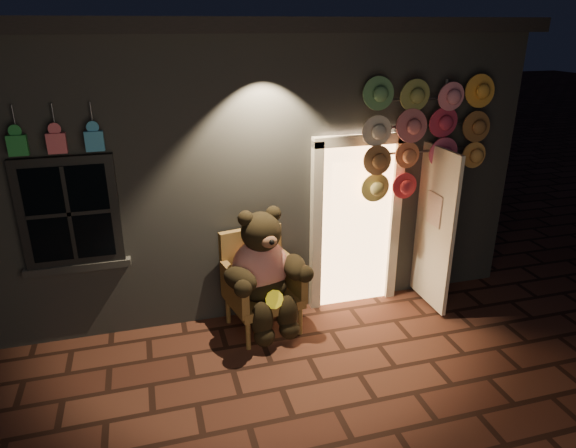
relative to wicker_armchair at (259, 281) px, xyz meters
name	(u,v)px	position (x,y,z in m)	size (l,w,h in m)	color
ground	(282,389)	(-0.06, -1.21, -0.58)	(60.00, 60.00, 0.00)	#532C1F
shop_building	(215,137)	(-0.06, 2.78, 1.15)	(7.30, 5.95, 3.51)	slate
wicker_armchair	(259,281)	(0.00, 0.00, 0.00)	(0.92, 0.87, 1.17)	olive
teddy_bear	(264,272)	(0.02, -0.15, 0.19)	(1.04, 0.90, 1.46)	red
hat_rack	(423,137)	(2.01, 0.07, 1.57)	(1.59, 0.22, 2.81)	#59595E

